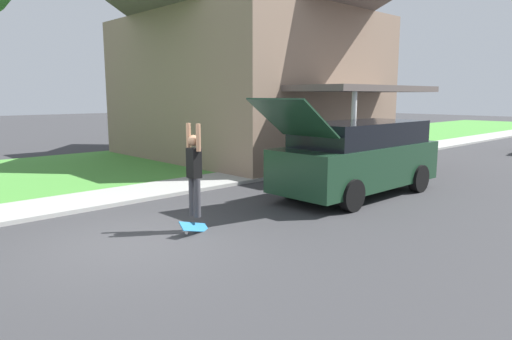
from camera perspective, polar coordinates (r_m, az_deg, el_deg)
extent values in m
plane|color=#333335|center=(8.75, -15.41, -8.70)|extent=(120.00, 120.00, 0.00)
cube|color=#478E38|center=(18.46, -10.58, 1.00)|extent=(10.00, 80.00, 0.08)
cube|color=#9E9E99|center=(14.98, -1.46, -0.72)|extent=(1.80, 80.00, 0.10)
cube|color=#89705B|center=(20.29, -1.25, 10.19)|extent=(9.84, 8.30, 5.78)
cube|color=#5B514C|center=(16.31, 13.24, 9.85)|extent=(2.60, 5.81, 0.20)
cylinder|color=silver|center=(14.03, 12.04, 4.09)|extent=(0.16, 0.16, 2.70)
cube|color=#193823|center=(12.47, 12.59, 0.64)|extent=(1.96, 5.11, 1.07)
cube|color=black|center=(12.48, 13.06, 4.50)|extent=(1.81, 3.98, 0.61)
cylinder|color=black|center=(14.35, 13.00, -0.05)|extent=(0.24, 0.76, 0.76)
cylinder|color=black|center=(13.42, 19.68, -1.00)|extent=(0.24, 0.76, 0.76)
cylinder|color=black|center=(11.89, 4.44, -1.74)|extent=(0.24, 0.76, 0.76)
cylinder|color=black|center=(10.74, 11.87, -3.12)|extent=(0.24, 0.76, 0.76)
cube|color=#193823|center=(10.30, 4.59, 6.49)|extent=(1.73, 1.26, 0.90)
cylinder|color=#38383D|center=(9.05, -7.98, -3.29)|extent=(0.13, 0.13, 0.76)
cylinder|color=#38383D|center=(8.92, -7.35, -3.47)|extent=(0.13, 0.13, 0.76)
cube|color=black|center=(8.86, -7.76, 0.87)|extent=(0.25, 0.20, 0.58)
sphere|color=#9E7051|center=(8.81, -7.82, 3.68)|extent=(0.21, 0.21, 0.21)
cylinder|color=#9E7051|center=(8.94, -8.43, 4.16)|extent=(0.09, 0.09, 0.52)
cylinder|color=#9E7051|center=(8.68, -7.22, 4.04)|extent=(0.09, 0.09, 0.52)
cube|color=#236B99|center=(9.00, -7.68, -7.08)|extent=(0.38, 0.77, 0.39)
cylinder|color=silver|center=(9.27, -7.23, -6.89)|extent=(0.03, 0.06, 0.06)
cylinder|color=silver|center=(9.20, -6.68, -7.87)|extent=(0.03, 0.06, 0.06)
cylinder|color=silver|center=(8.87, -9.25, -6.72)|extent=(0.03, 0.06, 0.06)
cylinder|color=silver|center=(8.79, -8.69, -7.75)|extent=(0.03, 0.06, 0.06)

